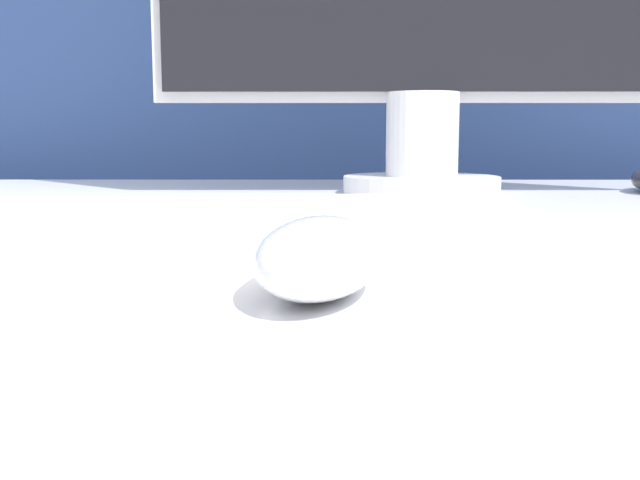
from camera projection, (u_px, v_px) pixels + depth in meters
partition_panel at (332, 194)px, 1.25m from camera, size 5.00×0.03×1.48m
computer_mouse_near at (320, 255)px, 0.34m from camera, size 0.07×0.13×0.03m
keyboard at (229, 220)px, 0.52m from camera, size 0.42×0.15×0.02m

